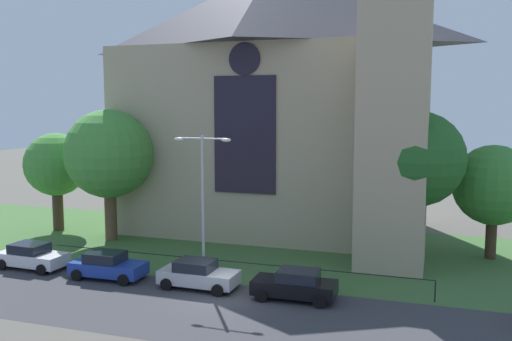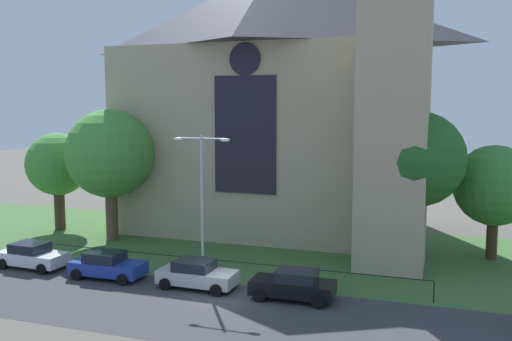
# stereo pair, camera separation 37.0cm
# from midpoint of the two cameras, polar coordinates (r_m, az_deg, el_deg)

# --- Properties ---
(ground) EXTENTS (160.00, 160.00, 0.00)m
(ground) POSITION_cam_midpoint_polar(r_m,az_deg,el_deg) (38.20, 2.70, -8.03)
(ground) COLOR #56544C
(road_asphalt) EXTENTS (120.00, 8.00, 0.01)m
(road_asphalt) POSITION_cam_midpoint_polar(r_m,az_deg,el_deg) (27.41, -4.53, -14.06)
(road_asphalt) COLOR #38383D
(road_asphalt) RESTS_ON ground
(grass_verge) EXTENTS (120.00, 20.00, 0.01)m
(grass_verge) POSITION_cam_midpoint_polar(r_m,az_deg,el_deg) (36.34, 1.81, -8.79)
(grass_verge) COLOR #3D6633
(grass_verge) RESTS_ON ground
(church_building) EXTENTS (23.20, 16.20, 26.00)m
(church_building) POSITION_cam_midpoint_polar(r_m,az_deg,el_deg) (42.74, 2.61, 7.45)
(church_building) COLOR tan
(church_building) RESTS_ON ground
(iron_railing) EXTENTS (25.41, 0.07, 1.13)m
(iron_railing) POSITION_cam_midpoint_polar(r_m,az_deg,el_deg) (31.98, -5.48, -9.22)
(iron_railing) COLOR black
(iron_railing) RESTS_ON ground
(tree_left_near) EXTENTS (6.31, 6.31, 9.44)m
(tree_left_near) POSITION_cam_midpoint_polar(r_m,az_deg,el_deg) (41.00, -14.51, 1.62)
(tree_left_near) COLOR brown
(tree_left_near) RESTS_ON ground
(tree_left_far) EXTENTS (4.85, 4.85, 7.60)m
(tree_left_far) POSITION_cam_midpoint_polar(r_m,az_deg,el_deg) (45.66, -19.45, 0.54)
(tree_left_far) COLOR #423021
(tree_left_far) RESTS_ON ground
(tree_right_far) EXTENTS (5.06, 5.06, 7.26)m
(tree_right_far) POSITION_cam_midpoint_polar(r_m,az_deg,el_deg) (37.90, 23.53, -1.45)
(tree_right_far) COLOR #423021
(tree_right_far) RESTS_ON ground
(tree_right_near) EXTENTS (5.71, 5.71, 9.39)m
(tree_right_near) POSITION_cam_midpoint_polar(r_m,az_deg,el_deg) (34.49, 16.48, 1.04)
(tree_right_near) COLOR brown
(tree_right_near) RESTS_ON ground
(streetlamp_near) EXTENTS (3.37, 0.26, 8.10)m
(streetlamp_near) POSITION_cam_midpoint_polar(r_m,az_deg,el_deg) (30.90, -5.24, -1.78)
(streetlamp_near) COLOR #B2B2B7
(streetlamp_near) RESTS_ON ground
(parked_car_white) EXTENTS (4.28, 2.18, 1.51)m
(parked_car_white) POSITION_cam_midpoint_polar(r_m,az_deg,el_deg) (36.24, -21.71, -8.11)
(parked_car_white) COLOR silver
(parked_car_white) RESTS_ON ground
(parked_car_blue) EXTENTS (4.23, 2.07, 1.51)m
(parked_car_blue) POSITION_cam_midpoint_polar(r_m,az_deg,el_deg) (32.84, -14.70, -9.37)
(parked_car_blue) COLOR #1E3899
(parked_car_blue) RESTS_ON ground
(parked_car_silver) EXTENTS (4.23, 2.07, 1.51)m
(parked_car_silver) POSITION_cam_midpoint_polar(r_m,az_deg,el_deg) (30.32, -5.74, -10.53)
(parked_car_silver) COLOR #B7B7BC
(parked_car_silver) RESTS_ON ground
(parked_car_black) EXTENTS (4.23, 2.08, 1.51)m
(parked_car_black) POSITION_cam_midpoint_polar(r_m,az_deg,el_deg) (28.54, 4.26, -11.63)
(parked_car_black) COLOR black
(parked_car_black) RESTS_ON ground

